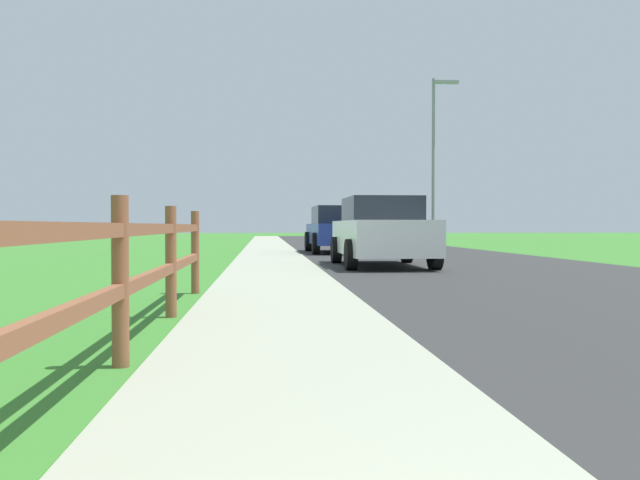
# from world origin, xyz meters

# --- Properties ---
(ground_plane) EXTENTS (120.00, 120.00, 0.00)m
(ground_plane) POSITION_xyz_m (0.00, 25.00, 0.00)
(ground_plane) COLOR #397D2C
(road_asphalt) EXTENTS (7.00, 66.00, 0.01)m
(road_asphalt) POSITION_xyz_m (3.50, 27.00, 0.00)
(road_asphalt) COLOR #303030
(road_asphalt) RESTS_ON ground
(curb_concrete) EXTENTS (6.00, 66.00, 0.01)m
(curb_concrete) POSITION_xyz_m (-3.00, 27.00, 0.00)
(curb_concrete) COLOR #A2A68F
(curb_concrete) RESTS_ON ground
(grass_verge) EXTENTS (5.00, 66.00, 0.00)m
(grass_verge) POSITION_xyz_m (-4.50, 27.00, 0.01)
(grass_verge) COLOR #397D2C
(grass_verge) RESTS_ON ground
(rail_fence) EXTENTS (0.11, 9.58, 1.11)m
(rail_fence) POSITION_xyz_m (-2.11, 5.04, 0.64)
(rail_fence) COLOR brown
(rail_fence) RESTS_ON ground
(parked_suv_white) EXTENTS (2.00, 4.40, 1.56)m
(parked_suv_white) POSITION_xyz_m (1.45, 15.74, 0.78)
(parked_suv_white) COLOR white
(parked_suv_white) RESTS_ON ground
(parked_car_blue) EXTENTS (2.07, 4.69, 1.58)m
(parked_car_blue) POSITION_xyz_m (1.31, 23.50, 0.80)
(parked_car_blue) COLOR navy
(parked_car_blue) RESTS_ON ground
(street_lamp) EXTENTS (1.17, 0.20, 7.31)m
(street_lamp) POSITION_xyz_m (6.24, 29.61, 4.27)
(street_lamp) COLOR gray
(street_lamp) RESTS_ON ground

